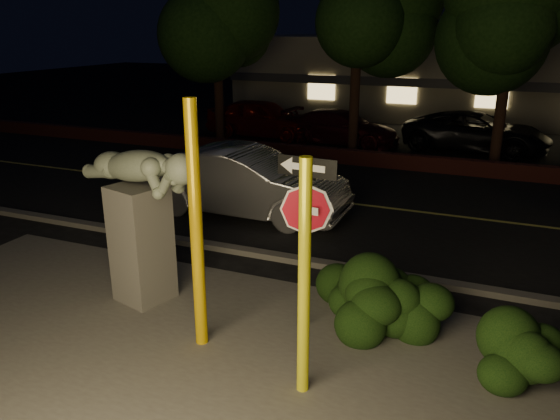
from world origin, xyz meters
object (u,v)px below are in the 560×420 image
at_px(yellow_pole_left, 196,229).
at_px(parked_car_dark, 476,132).
at_px(parked_car_red, 262,118).
at_px(yellow_pole_right, 304,282).
at_px(sculpture, 140,207).
at_px(silver_sedan, 246,182).
at_px(parked_car_darkred, 341,128).
at_px(signpost, 306,210).

xyz_separation_m(yellow_pole_left, parked_car_dark, (2.82, 15.40, -1.07)).
distance_m(parked_car_red, parked_car_dark, 8.56).
relative_size(yellow_pole_right, sculpture, 1.14).
bearing_deg(sculpture, parked_car_dark, 88.85).
xyz_separation_m(silver_sedan, parked_car_darkred, (-0.25, 9.19, -0.17)).
bearing_deg(parked_car_dark, sculpture, 170.22).
xyz_separation_m(signpost, parked_car_dark, (1.57, 14.41, -1.20)).
relative_size(yellow_pole_right, signpost, 1.13).
height_order(parked_car_darkred, parked_car_dark, parked_car_dark).
distance_m(silver_sedan, parked_car_dark, 10.96).
bearing_deg(signpost, sculpture, -171.63).
bearing_deg(signpost, parked_car_red, 121.80).
relative_size(yellow_pole_left, parked_car_dark, 0.68).
xyz_separation_m(yellow_pole_left, sculpture, (-1.56, 0.84, -0.13)).
bearing_deg(silver_sedan, parked_car_darkred, 2.55).
xyz_separation_m(yellow_pole_right, silver_sedan, (-3.72, 6.02, -0.71)).
relative_size(signpost, silver_sedan, 0.53).
distance_m(signpost, sculpture, 2.83).
relative_size(yellow_pole_left, sculpture, 1.33).
height_order(parked_car_red, parked_car_darkred, parked_car_red).
distance_m(yellow_pole_right, parked_car_dark, 15.94).
xyz_separation_m(yellow_pole_left, signpost, (1.25, 1.00, 0.13)).
relative_size(silver_sedan, parked_car_red, 1.08).
height_order(yellow_pole_left, signpost, yellow_pole_left).
distance_m(signpost, parked_car_dark, 14.54).
bearing_deg(parked_car_red, yellow_pole_left, -157.00).
xyz_separation_m(yellow_pole_left, yellow_pole_right, (1.76, -0.48, -0.26)).
xyz_separation_m(yellow_pole_right, parked_car_darkred, (-3.97, 15.21, -0.87)).
bearing_deg(parked_car_darkred, sculpture, -172.78).
xyz_separation_m(parked_car_darkred, parked_car_dark, (5.03, 0.67, 0.06)).
xyz_separation_m(sculpture, silver_sedan, (-0.39, 4.70, -0.84)).
height_order(signpost, sculpture, signpost).
bearing_deg(yellow_pole_left, signpost, 38.57).
bearing_deg(silver_sedan, yellow_pole_right, -147.32).
relative_size(parked_car_darkred, parked_car_dark, 0.88).
xyz_separation_m(yellow_pole_left, silver_sedan, (-1.95, 5.54, -0.97)).
xyz_separation_m(signpost, parked_car_red, (-6.98, 13.91, -1.13)).
xyz_separation_m(sculpture, parked_car_darkred, (-0.65, 13.89, -1.00)).
bearing_deg(yellow_pole_right, yellow_pole_left, 164.92).
distance_m(signpost, silver_sedan, 5.67).
relative_size(silver_sedan, parked_car_dark, 0.97).
relative_size(parked_car_red, parked_car_dark, 0.90).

